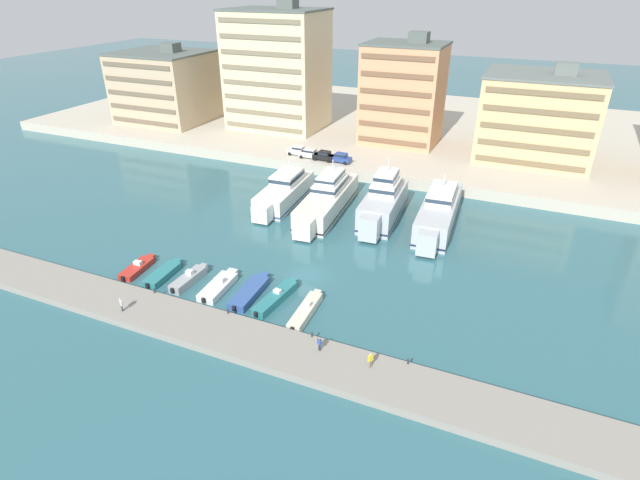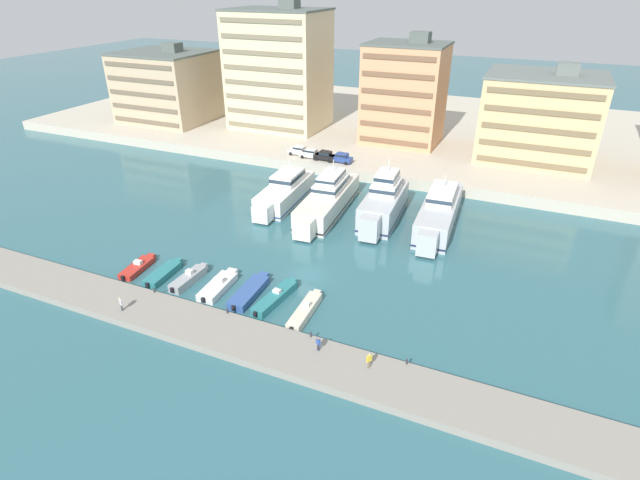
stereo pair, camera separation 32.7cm
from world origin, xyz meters
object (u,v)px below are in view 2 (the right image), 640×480
object	(u,v)px
yacht_white_far_left	(285,191)
motorboat_white_center_left	(219,286)
car_white_left	(311,153)
motorboat_red_far_left	(138,267)
motorboat_cream_mid_right	(305,311)
yacht_silver_center_left	(439,212)
pedestrian_mid_deck	(318,343)
yacht_silver_mid_left	(383,203)
motorboat_teal_left	(163,273)
pedestrian_far_side	(369,359)
motorboat_teal_center_right	(275,298)
car_blue_center_left	(342,158)
motorboat_blue_center	(250,292)
motorboat_grey_mid_left	(189,278)
yacht_ivory_left	(328,199)
car_white_far_left	(299,150)
car_black_mid_left	(325,155)
pedestrian_near_edge	(121,303)

from	to	relation	value
yacht_white_far_left	motorboat_white_center_left	size ratio (longest dim) A/B	2.51
car_white_left	motorboat_white_center_left	bearing A→B (deg)	-79.96
motorboat_red_far_left	motorboat_cream_mid_right	size ratio (longest dim) A/B	0.81
yacht_silver_center_left	pedestrian_mid_deck	size ratio (longest dim) A/B	13.43
yacht_silver_mid_left	motorboat_teal_left	distance (m)	33.07
motorboat_red_far_left	pedestrian_far_side	distance (m)	33.08
motorboat_teal_center_right	car_blue_center_left	size ratio (longest dim) A/B	1.90
motorboat_blue_center	motorboat_grey_mid_left	bearing A→B (deg)	-175.99
yacht_ivory_left	pedestrian_mid_deck	distance (m)	33.84
car_white_far_left	pedestrian_mid_deck	distance (m)	55.60
motorboat_grey_mid_left	motorboat_blue_center	bearing A→B (deg)	4.01
yacht_silver_mid_left	motorboat_teal_left	bearing A→B (deg)	-126.63
motorboat_teal_left	car_white_far_left	xyz separation A→B (m)	(-2.54, 43.45, 2.50)
yacht_silver_mid_left	car_white_far_left	xyz separation A→B (m)	(-22.22, 16.97, 0.30)
motorboat_teal_left	car_white_left	distance (m)	42.77
motorboat_teal_center_right	pedestrian_far_side	world-z (taller)	pedestrian_far_side
motorboat_cream_mid_right	car_black_mid_left	bearing A→B (deg)	110.52
motorboat_white_center_left	pedestrian_mid_deck	bearing A→B (deg)	-21.45
yacht_silver_mid_left	motorboat_teal_left	xyz separation A→B (m)	(-19.69, -26.48, -2.19)
motorboat_teal_left	car_blue_center_left	distance (m)	43.24
pedestrian_mid_deck	motorboat_blue_center	bearing A→B (deg)	150.67
yacht_silver_center_left	car_blue_center_left	xyz separation A→B (m)	(-21.27, 15.16, 0.76)
yacht_silver_mid_left	motorboat_cream_mid_right	world-z (taller)	yacht_silver_mid_left
motorboat_blue_center	car_white_left	world-z (taller)	car_white_left
yacht_ivory_left	motorboat_grey_mid_left	size ratio (longest dim) A/B	3.38
motorboat_red_far_left	car_black_mid_left	xyz separation A→B (m)	(7.23, 42.62, 2.54)
motorboat_blue_center	car_blue_center_left	size ratio (longest dim) A/B	1.86
yacht_silver_center_left	motorboat_teal_center_right	size ratio (longest dim) A/B	2.60
motorboat_teal_center_right	pedestrian_near_edge	distance (m)	16.55
motorboat_cream_mid_right	yacht_silver_mid_left	bearing A→B (deg)	89.08
yacht_silver_center_left	motorboat_blue_center	world-z (taller)	yacht_silver_center_left
motorboat_cream_mid_right	car_blue_center_left	size ratio (longest dim) A/B	1.83
yacht_silver_mid_left	motorboat_white_center_left	size ratio (longest dim) A/B	2.39
motorboat_blue_center	motorboat_cream_mid_right	distance (m)	7.53
motorboat_red_far_left	pedestrian_near_edge	size ratio (longest dim) A/B	3.80
car_blue_center_left	pedestrian_mid_deck	xyz separation A→B (m)	(16.76, -48.43, -1.20)
pedestrian_near_edge	motorboat_teal_left	bearing A→B (deg)	99.20
motorboat_white_center_left	motorboat_grey_mid_left	bearing A→B (deg)	-177.51
motorboat_white_center_left	pedestrian_near_edge	distance (m)	10.87
motorboat_blue_center	pedestrian_near_edge	world-z (taller)	pedestrian_near_edge
yacht_white_far_left	motorboat_white_center_left	xyz separation A→B (m)	(4.60, -25.94, -1.39)
yacht_silver_center_left	car_black_mid_left	xyz separation A→B (m)	(-24.54, 15.05, 0.76)
motorboat_teal_center_right	car_white_left	xyz separation A→B (m)	(-14.81, 41.91, 2.41)
yacht_white_far_left	motorboat_red_far_left	world-z (taller)	yacht_white_far_left
yacht_silver_mid_left	pedestrian_near_edge	bearing A→B (deg)	-117.80
motorboat_teal_left	motorboat_white_center_left	bearing A→B (deg)	2.45
yacht_silver_center_left	motorboat_cream_mid_right	bearing A→B (deg)	-107.21
car_white_far_left	pedestrian_mid_deck	xyz separation A→B (m)	(25.86, -49.21, -1.20)
yacht_ivory_left	car_blue_center_left	bearing A→B (deg)	104.59
pedestrian_near_edge	motorboat_red_far_left	bearing A→B (deg)	122.73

